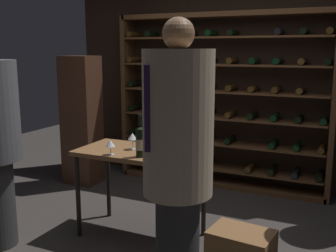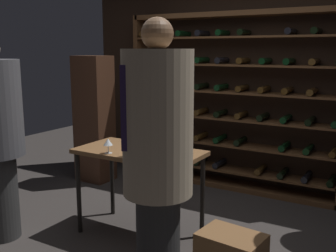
# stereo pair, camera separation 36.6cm
# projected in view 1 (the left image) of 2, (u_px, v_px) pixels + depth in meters

# --- Properties ---
(ground_plane) EXTENTS (9.71, 9.71, 0.00)m
(ground_plane) POSITION_uv_depth(u_px,v_px,m) (175.00, 238.00, 3.78)
(ground_plane) COLOR #383330
(back_wall) EXTENTS (4.52, 0.10, 2.79)m
(back_wall) POSITION_uv_depth(u_px,v_px,m) (234.00, 77.00, 5.17)
(back_wall) COLOR #332319
(back_wall) RESTS_ON ground
(wine_rack) EXTENTS (2.74, 0.32, 2.19)m
(wine_rack) POSITION_uv_depth(u_px,v_px,m) (220.00, 102.00, 5.09)
(wine_rack) COLOR brown
(wine_rack) RESTS_ON ground
(tasting_table) EXTENTS (1.17, 0.61, 0.83)m
(tasting_table) POSITION_uv_depth(u_px,v_px,m) (141.00, 161.00, 3.70)
(tasting_table) COLOR brown
(tasting_table) RESTS_ON ground
(person_host_in_suit) EXTENTS (0.44, 0.44, 1.94)m
(person_host_in_suit) POSITION_uv_depth(u_px,v_px,m) (178.00, 158.00, 2.53)
(person_host_in_suit) COLOR #282828
(person_host_in_suit) RESTS_ON ground
(display_cabinet) EXTENTS (0.44, 0.36, 1.67)m
(display_cabinet) POSITION_uv_depth(u_px,v_px,m) (82.00, 121.00, 5.25)
(display_cabinet) COLOR #4C2D1E
(display_cabinet) RESTS_ON ground
(wine_bottle_black_capsule) EXTENTS (0.08, 0.08, 0.37)m
(wine_bottle_black_capsule) POSITION_uv_depth(u_px,v_px,m) (140.00, 141.00, 3.45)
(wine_bottle_black_capsule) COLOR black
(wine_bottle_black_capsule) RESTS_ON tasting_table
(wine_bottle_green_slim) EXTENTS (0.09, 0.09, 0.33)m
(wine_bottle_green_slim) POSITION_uv_depth(u_px,v_px,m) (175.00, 148.00, 3.31)
(wine_bottle_green_slim) COLOR black
(wine_bottle_green_slim) RESTS_ON tasting_table
(wine_bottle_gold_foil) EXTENTS (0.08, 0.08, 0.36)m
(wine_bottle_gold_foil) POSITION_uv_depth(u_px,v_px,m) (172.00, 136.00, 3.71)
(wine_bottle_gold_foil) COLOR black
(wine_bottle_gold_foil) RESTS_ON tasting_table
(wine_glass_stemmed_right) EXTENTS (0.08, 0.08, 0.14)m
(wine_glass_stemmed_right) POSITION_uv_depth(u_px,v_px,m) (110.00, 144.00, 3.53)
(wine_glass_stemmed_right) COLOR silver
(wine_glass_stemmed_right) RESTS_ON tasting_table
(wine_glass_stemmed_left) EXTENTS (0.09, 0.09, 0.16)m
(wine_glass_stemmed_left) POSITION_uv_depth(u_px,v_px,m) (132.00, 137.00, 3.72)
(wine_glass_stemmed_left) COLOR silver
(wine_glass_stemmed_left) RESTS_ON tasting_table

